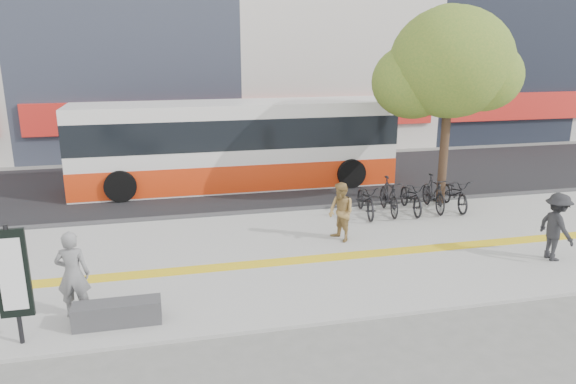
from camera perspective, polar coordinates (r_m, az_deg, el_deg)
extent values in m
plane|color=slate|center=(11.99, -4.51, -10.03)|extent=(120.00, 120.00, 0.00)
cube|color=gray|center=(13.33, -5.49, -7.15)|extent=(40.00, 7.00, 0.08)
cube|color=yellow|center=(12.86, -5.19, -7.80)|extent=(40.00, 0.45, 0.01)
cube|color=black|center=(20.43, -8.30, 0.83)|extent=(40.00, 8.00, 0.06)
cube|color=#3A3A3D|center=(16.59, -7.11, -2.47)|extent=(40.00, 0.25, 0.14)
cube|color=red|center=(25.21, -4.91, 8.29)|extent=(19.00, 0.50, 1.40)
cube|color=red|center=(32.96, 28.18, 8.23)|extent=(15.20, 0.50, 1.40)
cube|color=#3A3A3D|center=(10.74, -17.70, -12.18)|extent=(1.60, 0.45, 0.45)
cylinder|color=black|center=(10.39, -27.14, -8.85)|extent=(0.08, 0.08, 2.20)
cube|color=black|center=(10.31, -27.29, -7.73)|extent=(0.55, 0.08, 1.60)
cube|color=white|center=(10.27, -27.35, -7.84)|extent=(0.40, 0.02, 1.30)
cylinder|color=#352118|center=(18.05, 16.23, 3.79)|extent=(0.28, 0.28, 3.20)
ellipsoid|color=#466E24|center=(17.72, 16.95, 13.07)|extent=(3.80, 3.80, 3.42)
ellipsoid|color=#466E24|center=(17.72, 13.13, 11.38)|extent=(2.60, 2.60, 2.34)
ellipsoid|color=#466E24|center=(17.85, 20.06, 11.53)|extent=(2.40, 2.40, 2.16)
ellipsoid|color=#466E24|center=(18.55, 16.74, 15.65)|extent=(2.20, 2.20, 1.98)
cube|color=silver|center=(19.70, -5.59, 5.05)|extent=(11.55, 2.41, 3.08)
cube|color=red|center=(19.90, -5.51, 2.19)|extent=(11.57, 2.42, 0.96)
cube|color=black|center=(19.61, -5.63, 6.57)|extent=(11.57, 2.42, 1.06)
cylinder|color=black|center=(18.65, -17.40, 0.62)|extent=(1.06, 0.34, 1.06)
cylinder|color=black|center=(20.98, -16.97, 2.27)|extent=(1.06, 0.34, 1.06)
cylinder|color=black|center=(19.69, 6.71, 2.00)|extent=(1.06, 0.34, 1.06)
cylinder|color=black|center=(21.91, 4.61, 3.45)|extent=(1.06, 0.34, 1.06)
imported|color=black|center=(16.48, 8.30, -0.77)|extent=(0.89, 1.98, 1.01)
imported|color=black|center=(16.74, 10.70, -0.42)|extent=(0.74, 1.91, 1.12)
imported|color=black|center=(17.07, 13.00, -0.44)|extent=(0.89, 1.98, 1.01)
imported|color=black|center=(17.39, 15.24, -0.11)|extent=(0.74, 1.91, 1.12)
imported|color=black|center=(17.76, 17.36, -0.13)|extent=(0.89, 1.98, 1.01)
imported|color=black|center=(11.06, -21.94, -8.12)|extent=(0.67, 0.47, 1.72)
imported|color=olive|center=(14.19, 5.66, -2.15)|extent=(0.82, 0.92, 1.58)
imported|color=black|center=(14.42, 26.66, -3.32)|extent=(0.63, 1.08, 1.67)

